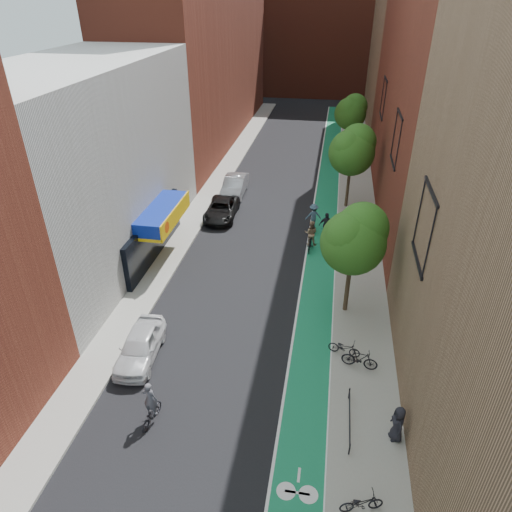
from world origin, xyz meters
The scene contains 23 objects.
ground centered at (0.00, 0.00, 0.00)m, with size 160.00×160.00×0.00m, color black.
bike_lane centered at (4.00, 26.00, 0.01)m, with size 2.00×68.00×0.01m, color #157642.
sidewalk_left centered at (-6.00, 26.00, 0.07)m, with size 2.00×68.00×0.15m, color gray.
sidewalk_right centered at (6.50, 26.00, 0.07)m, with size 3.00×68.00×0.15m, color gray.
building_left_white centered at (-11.00, 14.00, 6.00)m, with size 8.00×20.00×12.00m, color silver.
building_left_far_red centered at (-11.00, 42.00, 11.00)m, with size 8.00×36.00×22.00m, color maroon.
building_right_mid_red centered at (12.00, 26.00, 11.00)m, with size 8.00×28.00×22.00m, color maroon.
building_right_far_tan centered at (12.00, 50.00, 9.00)m, with size 8.00×20.00×18.00m, color #8C6B4C.
building_far_closure centered at (0.00, 72.00, 10.00)m, with size 30.00×14.00×20.00m, color maroon.
tree_near centered at (5.65, 10.02, 4.66)m, with size 3.40×3.36×6.42m.
tree_mid centered at (5.65, 24.02, 4.89)m, with size 3.55×3.53×6.74m.
tree_far centered at (5.65, 38.02, 4.50)m, with size 3.30×3.25×6.21m.
parked_car_white centered at (-4.13, 4.65, 0.71)m, with size 1.69×4.19×1.43m, color silver.
parked_car_black centered at (-3.95, 20.53, 0.68)m, with size 2.24×4.86×1.35m, color black.
parked_car_silver centered at (-3.86, 25.00, 0.82)m, with size 1.73×4.95×1.63m, color #979B9F.
cyclist_lead centered at (-2.24, 1.14, 0.72)m, with size 0.75×1.60×2.06m.
cyclist_lane_near centered at (3.20, 16.63, 0.92)m, with size 0.90×1.69×2.12m.
cyclist_lane_mid centered at (4.19, 18.02, 0.88)m, with size 1.11×1.59×2.15m.
cyclist_lane_far centered at (3.20, 19.36, 0.99)m, with size 1.28×1.68×2.15m.
parked_bike_near centered at (6.19, -1.32, 0.55)m, with size 0.53×1.53×0.81m, color black.
parked_bike_mid centered at (6.26, 5.59, 0.66)m, with size 0.48×1.69×1.02m, color black.
parked_bike_far centered at (5.56, 6.36, 0.56)m, with size 0.55×1.56×0.82m, color black.
pedestrian centered at (7.60, 1.87, 0.97)m, with size 0.80×0.52×1.64m, color black.
Camera 1 is at (4.20, -10.77, 15.61)m, focal length 32.00 mm.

